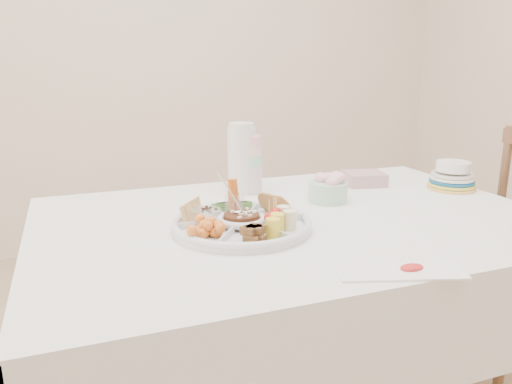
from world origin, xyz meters
name	(u,v)px	position (x,y,z in m)	size (l,w,h in m)	color
wall_back	(164,38)	(0.00, 2.00, 1.35)	(4.00, 0.02, 2.70)	beige
dining_table	(295,330)	(0.00, 0.00, 0.38)	(1.52, 1.02, 0.76)	white
chair	(502,268)	(0.80, -0.04, 0.49)	(0.41, 0.41, 0.97)	brown
party_tray	(242,222)	(-0.19, -0.05, 0.78)	(0.38, 0.38, 0.04)	white
bean_dip	(242,219)	(-0.19, -0.05, 0.79)	(0.10, 0.10, 0.04)	#583214
tortillas	(275,205)	(-0.07, 0.00, 0.80)	(0.09, 0.09, 0.05)	tan
carrot_cucumber	(232,196)	(-0.18, 0.08, 0.82)	(0.11, 0.11, 0.10)	orange
pita_raisins	(198,211)	(-0.30, 0.03, 0.80)	(0.12, 0.12, 0.06)	#D7B87E
cherries	(204,228)	(-0.31, -0.10, 0.79)	(0.12, 0.12, 0.05)	orange
granola_chunks	(253,233)	(-0.21, -0.18, 0.79)	(0.10, 0.10, 0.04)	brown
banana_tomato	(288,213)	(-0.09, -0.13, 0.82)	(0.12, 0.12, 0.10)	#F6D983
cup_stack	(251,163)	(-0.03, 0.32, 0.87)	(0.08, 0.08, 0.21)	silver
thermos	(242,158)	(-0.06, 0.33, 0.88)	(0.10, 0.10, 0.25)	white
flower_bowl	(328,187)	(0.17, 0.12, 0.81)	(0.13, 0.13, 0.10)	#ACC5B8
napkin_stack	(364,179)	(0.41, 0.28, 0.78)	(0.14, 0.12, 0.05)	#B78C90
plate_stack	(452,174)	(0.67, 0.11, 0.81)	(0.17, 0.17, 0.11)	#ECCF5F
placemat	(400,272)	(0.04, -0.45, 0.76)	(0.28, 0.09, 0.01)	white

